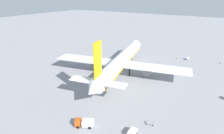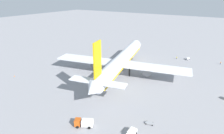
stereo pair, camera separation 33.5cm
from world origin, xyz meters
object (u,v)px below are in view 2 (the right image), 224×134
(baggage_cart_1, at_px, (188,59))
(traffic_cone_4, at_px, (169,134))
(service_truck_1, at_px, (84,123))
(ground_worker_0, at_px, (221,63))
(traffic_cone_1, at_px, (69,56))
(traffic_cone_2, at_px, (108,50))
(baggage_cart_0, at_px, (149,123))
(traffic_cone_3, at_px, (109,47))
(airliner, at_px, (121,61))
(ground_worker_2, at_px, (177,58))
(service_van, at_px, (131,133))
(traffic_cone_0, at_px, (14,76))

(baggage_cart_1, bearing_deg, traffic_cone_4, -172.16)
(service_truck_1, xyz_separation_m, ground_worker_0, (86.40, -31.91, -0.56))
(traffic_cone_1, bearing_deg, ground_worker_0, -66.48)
(service_truck_1, distance_m, traffic_cone_2, 86.57)
(baggage_cart_0, bearing_deg, traffic_cone_3, 41.01)
(traffic_cone_2, bearing_deg, ground_worker_0, -81.92)
(traffic_cone_3, relative_size, traffic_cone_4, 1.00)
(baggage_cart_1, bearing_deg, baggage_cart_0, -177.25)
(airliner, height_order, baggage_cart_0, airliner)
(service_truck_1, height_order, ground_worker_2, service_truck_1)
(ground_worker_2, bearing_deg, service_truck_1, 174.86)
(ground_worker_2, bearing_deg, baggage_cart_0, -172.20)
(service_van, relative_size, baggage_cart_0, 1.35)
(traffic_cone_1, height_order, traffic_cone_4, same)
(traffic_cone_2, bearing_deg, baggage_cart_1, -81.01)
(baggage_cart_1, height_order, traffic_cone_3, baggage_cart_1)
(baggage_cart_0, xyz_separation_m, ground_worker_0, (74.26, -14.92, 0.58))
(ground_worker_2, height_order, traffic_cone_3, ground_worker_2)
(baggage_cart_1, distance_m, traffic_cone_2, 55.66)
(service_van, xyz_separation_m, traffic_cone_0, (6.57, 69.30, -0.76))
(baggage_cart_1, height_order, ground_worker_2, ground_worker_2)
(airliner, height_order, service_truck_1, airliner)
(service_van, relative_size, traffic_cone_4, 8.11)
(ground_worker_0, distance_m, traffic_cone_2, 74.11)
(service_truck_1, bearing_deg, ground_worker_0, -20.27)
(ground_worker_2, bearing_deg, traffic_cone_1, 118.38)
(service_van, distance_m, traffic_cone_4, 11.10)
(baggage_cart_0, bearing_deg, ground_worker_2, 7.80)
(service_truck_1, height_order, traffic_cone_3, service_truck_1)
(traffic_cone_2, bearing_deg, service_truck_1, -151.38)
(ground_worker_0, relative_size, traffic_cone_3, 3.04)
(airliner, bearing_deg, service_truck_1, -165.37)
(traffic_cone_3, bearing_deg, traffic_cone_1, 162.44)
(service_van, bearing_deg, airliner, 33.54)
(service_truck_1, xyz_separation_m, traffic_cone_0, (10.72, 54.81, -1.14))
(airliner, relative_size, traffic_cone_4, 136.94)
(service_truck_1, bearing_deg, traffic_cone_3, 28.12)
(traffic_cone_1, bearing_deg, airliner, -97.73)
(traffic_cone_1, height_order, traffic_cone_2, same)
(airliner, height_order, traffic_cone_0, airliner)
(service_truck_1, xyz_separation_m, traffic_cone_3, (82.21, 43.94, -1.14))
(service_van, bearing_deg, traffic_cone_2, 37.92)
(baggage_cart_1, xyz_separation_m, ground_worker_2, (-2.44, 6.12, 0.08))
(baggage_cart_0, xyz_separation_m, traffic_cone_2, (63.84, 58.45, 0.01))
(ground_worker_2, relative_size, traffic_cone_1, 3.00)
(traffic_cone_3, xyz_separation_m, traffic_cone_4, (-72.00, -67.71, 0.00))
(traffic_cone_0, xyz_separation_m, traffic_cone_4, (-0.51, -78.57, 0.00))
(airliner, xyz_separation_m, baggage_cart_0, (-30.76, -28.19, -6.78))
(traffic_cone_1, bearing_deg, ground_worker_2, -61.62)
(ground_worker_0, relative_size, traffic_cone_4, 3.04)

